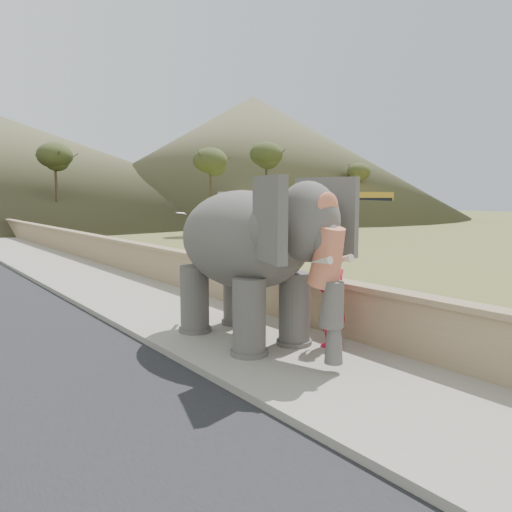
% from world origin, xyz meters
% --- Properties ---
extents(ground, '(160.00, 160.00, 0.00)m').
position_xyz_m(ground, '(0.00, 0.00, 0.00)').
color(ground, olive).
rests_on(ground, ground).
extents(walkway, '(3.00, 120.00, 0.15)m').
position_xyz_m(walkway, '(0.00, 10.00, 0.07)').
color(walkway, '#9E9687').
rests_on(walkway, ground).
extents(parapet, '(0.30, 120.00, 1.10)m').
position_xyz_m(parapet, '(1.65, 10.00, 0.55)').
color(parapet, tan).
rests_on(parapet, ground).
extents(cow, '(1.51, 1.17, 1.16)m').
position_xyz_m(cow, '(10.76, 12.60, 0.58)').
color(cow, brown).
rests_on(cow, ground).
extents(distant_car, '(4.44, 2.35, 1.44)m').
position_xyz_m(distant_car, '(15.80, 35.76, 0.72)').
color(distant_car, silver).
rests_on(distant_car, ground).
extents(bus_white, '(11.11, 3.06, 3.10)m').
position_xyz_m(bus_white, '(24.83, 33.50, 1.55)').
color(bus_white, white).
rests_on(bus_white, ground).
extents(bus_orange, '(11.25, 4.09, 3.10)m').
position_xyz_m(bus_orange, '(30.33, 30.05, 1.55)').
color(bus_orange, gold).
rests_on(bus_orange, ground).
extents(hill_right, '(56.00, 56.00, 16.00)m').
position_xyz_m(hill_right, '(36.00, 52.00, 8.00)').
color(hill_right, brown).
rests_on(hill_right, ground).
extents(elephant_and_man, '(2.27, 4.02, 2.91)m').
position_xyz_m(elephant_and_man, '(0.02, 3.92, 1.60)').
color(elephant_and_man, '#615D58').
rests_on(elephant_and_man, ground).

